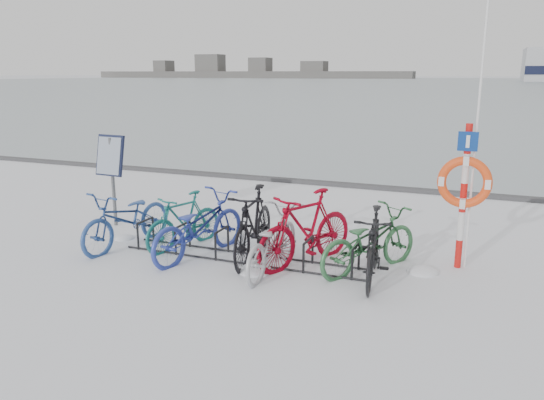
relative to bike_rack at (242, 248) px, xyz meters
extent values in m
plane|color=white|center=(0.00, 0.00, -0.18)|extent=(900.00, 900.00, 0.00)
cube|color=#A7B3BC|center=(0.00, 155.00, -0.17)|extent=(400.00, 298.00, 0.02)
cube|color=#3F3F42|center=(0.00, 5.90, -0.13)|extent=(400.00, 0.25, 0.10)
cylinder|color=black|center=(-1.80, -0.22, 0.04)|extent=(0.04, 0.04, 0.44)
cylinder|color=black|center=(-1.80, 0.22, 0.04)|extent=(0.04, 0.04, 0.44)
cylinder|color=black|center=(-1.80, 0.00, 0.26)|extent=(0.04, 0.44, 0.04)
cylinder|color=black|center=(-1.08, -0.22, 0.04)|extent=(0.04, 0.04, 0.44)
cylinder|color=black|center=(-1.08, 0.22, 0.04)|extent=(0.04, 0.04, 0.44)
cylinder|color=black|center=(-1.08, 0.00, 0.26)|extent=(0.04, 0.44, 0.04)
cylinder|color=black|center=(-0.36, -0.22, 0.04)|extent=(0.04, 0.04, 0.44)
cylinder|color=black|center=(-0.36, 0.22, 0.04)|extent=(0.04, 0.04, 0.44)
cylinder|color=black|center=(-0.36, 0.00, 0.26)|extent=(0.04, 0.44, 0.04)
cylinder|color=black|center=(0.36, -0.22, 0.04)|extent=(0.04, 0.04, 0.44)
cylinder|color=black|center=(0.36, 0.22, 0.04)|extent=(0.04, 0.04, 0.44)
cylinder|color=black|center=(0.36, 0.00, 0.26)|extent=(0.04, 0.44, 0.04)
cylinder|color=black|center=(1.08, -0.22, 0.04)|extent=(0.04, 0.04, 0.44)
cylinder|color=black|center=(1.08, 0.22, 0.04)|extent=(0.04, 0.04, 0.44)
cylinder|color=black|center=(1.08, 0.00, 0.26)|extent=(0.04, 0.44, 0.04)
cylinder|color=black|center=(1.80, -0.22, 0.04)|extent=(0.04, 0.04, 0.44)
cylinder|color=black|center=(1.80, 0.22, 0.04)|extent=(0.04, 0.04, 0.44)
cylinder|color=black|center=(1.80, 0.00, 0.26)|extent=(0.04, 0.44, 0.04)
cylinder|color=black|center=(0.00, -0.22, -0.16)|extent=(4.00, 0.03, 0.03)
cylinder|color=black|center=(0.00, 0.22, -0.16)|extent=(4.00, 0.03, 0.03)
cylinder|color=#595B5E|center=(-3.07, 0.83, 0.66)|extent=(0.07, 0.07, 1.68)
cube|color=black|center=(-3.07, 0.80, 1.17)|extent=(0.59, 0.25, 0.76)
cube|color=#8C99AD|center=(-3.07, 0.76, 1.17)|extent=(0.53, 0.18, 0.68)
cylinder|color=red|center=(3.16, 0.88, 0.04)|extent=(0.10, 0.10, 0.43)
cylinder|color=silver|center=(3.16, 0.88, 0.47)|extent=(0.10, 0.10, 0.43)
cylinder|color=red|center=(3.16, 0.88, 0.90)|extent=(0.10, 0.10, 0.43)
cylinder|color=silver|center=(3.16, 0.88, 1.33)|extent=(0.10, 0.10, 0.43)
cylinder|color=red|center=(3.16, 0.88, 1.76)|extent=(0.10, 0.10, 0.43)
torus|color=#F14716|center=(3.16, 0.79, 1.14)|extent=(0.75, 0.13, 0.75)
cube|color=navy|center=(3.16, 0.80, 1.73)|extent=(0.27, 0.03, 0.27)
cylinder|color=silver|center=(3.26, 0.93, 1.78)|extent=(0.04, 0.04, 3.92)
cube|color=#505050|center=(-120.00, 260.00, 1.57)|extent=(180.00, 12.00, 3.50)
cube|color=#505050|center=(-150.00, 260.00, 5.32)|extent=(24.00, 10.00, 8.00)
cube|color=#505050|center=(-90.00, 260.00, 4.82)|extent=(20.00, 10.00, 6.00)
imported|color=#29498B|center=(-2.07, -0.10, 0.33)|extent=(0.98, 2.03, 1.02)
imported|color=#1A6C68|center=(-1.16, 0.20, 0.30)|extent=(0.93, 1.66, 0.96)
imported|color=#2B3C9F|center=(-0.71, -0.11, 0.35)|extent=(1.18, 2.12, 1.05)
imported|color=black|center=(0.14, 0.12, 0.40)|extent=(0.77, 1.98, 1.16)
imported|color=#A6A8AE|center=(0.60, -0.26, 0.30)|extent=(0.65, 1.84, 0.96)
imported|color=maroon|center=(0.98, 0.19, 0.41)|extent=(1.38, 1.99, 1.17)
imported|color=#30673B|center=(1.93, 0.25, 0.31)|extent=(1.57, 1.92, 0.98)
imported|color=black|center=(2.06, -0.07, 0.34)|extent=(0.68, 1.78, 1.04)
ellipsoid|color=white|center=(2.70, 0.47, -0.18)|extent=(0.47, 0.47, 0.16)
ellipsoid|color=white|center=(-2.38, 0.18, -0.18)|extent=(0.35, 0.35, 0.12)
ellipsoid|color=white|center=(0.39, -0.42, -0.18)|extent=(0.52, 0.52, 0.18)
ellipsoid|color=white|center=(0.45, 0.35, -0.18)|extent=(0.36, 0.36, 0.13)
ellipsoid|color=white|center=(-0.69, 0.65, -0.18)|extent=(0.42, 0.42, 0.15)
camera|label=1|loc=(3.36, -7.16, 2.68)|focal=35.00mm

